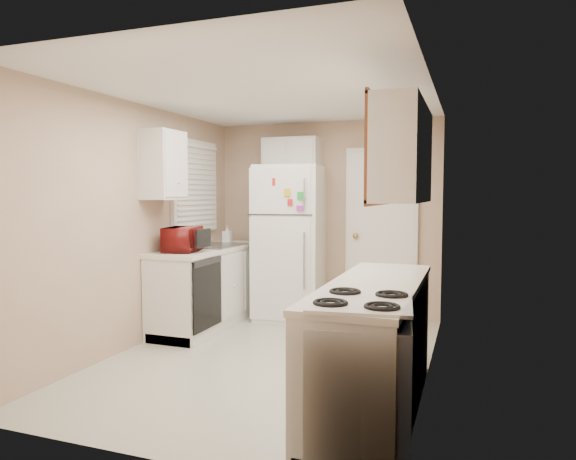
% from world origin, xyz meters
% --- Properties ---
extents(floor, '(3.80, 3.80, 0.00)m').
position_xyz_m(floor, '(0.00, 0.00, 0.00)').
color(floor, beige).
rests_on(floor, ground).
extents(ceiling, '(3.80, 3.80, 0.00)m').
position_xyz_m(ceiling, '(0.00, 0.00, 2.40)').
color(ceiling, white).
rests_on(ceiling, floor).
extents(wall_left, '(3.80, 3.80, 0.00)m').
position_xyz_m(wall_left, '(-1.40, 0.00, 1.20)').
color(wall_left, tan).
rests_on(wall_left, floor).
extents(wall_right, '(3.80, 3.80, 0.00)m').
position_xyz_m(wall_right, '(1.40, 0.00, 1.20)').
color(wall_right, tan).
rests_on(wall_right, floor).
extents(wall_back, '(2.80, 2.80, 0.00)m').
position_xyz_m(wall_back, '(0.00, 1.90, 1.20)').
color(wall_back, tan).
rests_on(wall_back, floor).
extents(wall_front, '(2.80, 2.80, 0.00)m').
position_xyz_m(wall_front, '(0.00, -1.90, 1.20)').
color(wall_front, tan).
rests_on(wall_front, floor).
extents(left_counter, '(0.60, 1.80, 0.90)m').
position_xyz_m(left_counter, '(-1.10, 0.90, 0.45)').
color(left_counter, silver).
rests_on(left_counter, floor).
extents(dishwasher, '(0.03, 0.58, 0.72)m').
position_xyz_m(dishwasher, '(-0.81, 0.30, 0.49)').
color(dishwasher, black).
rests_on(dishwasher, floor).
extents(sink, '(0.54, 0.74, 0.16)m').
position_xyz_m(sink, '(-1.10, 1.05, 0.86)').
color(sink, gray).
rests_on(sink, left_counter).
extents(microwave, '(0.51, 0.36, 0.31)m').
position_xyz_m(microwave, '(-1.15, 0.41, 1.05)').
color(microwave, maroon).
rests_on(microwave, left_counter).
extents(soap_bottle, '(0.11, 0.11, 0.22)m').
position_xyz_m(soap_bottle, '(-1.15, 1.45, 1.00)').
color(soap_bottle, silver).
rests_on(soap_bottle, left_counter).
extents(window_blinds, '(0.10, 0.98, 1.08)m').
position_xyz_m(window_blinds, '(-1.36, 1.05, 1.60)').
color(window_blinds, silver).
rests_on(window_blinds, wall_left).
extents(upper_cabinet_left, '(0.30, 0.45, 0.70)m').
position_xyz_m(upper_cabinet_left, '(-1.25, 0.22, 1.80)').
color(upper_cabinet_left, silver).
rests_on(upper_cabinet_left, wall_left).
extents(refrigerator, '(0.83, 0.81, 1.85)m').
position_xyz_m(refrigerator, '(-0.34, 1.54, 0.92)').
color(refrigerator, white).
rests_on(refrigerator, floor).
extents(cabinet_over_fridge, '(0.70, 0.30, 0.40)m').
position_xyz_m(cabinet_over_fridge, '(-0.40, 1.75, 2.00)').
color(cabinet_over_fridge, silver).
rests_on(cabinet_over_fridge, wall_back).
extents(interior_door, '(0.86, 0.06, 2.08)m').
position_xyz_m(interior_door, '(0.70, 1.86, 1.02)').
color(interior_door, white).
rests_on(interior_door, floor).
extents(right_counter, '(0.60, 2.00, 0.90)m').
position_xyz_m(right_counter, '(1.10, -0.80, 0.45)').
color(right_counter, silver).
rests_on(right_counter, floor).
extents(stove, '(0.63, 0.74, 0.83)m').
position_xyz_m(stove, '(1.15, -1.46, 0.41)').
color(stove, white).
rests_on(stove, floor).
extents(upper_cabinet_right, '(0.30, 1.20, 0.70)m').
position_xyz_m(upper_cabinet_right, '(1.25, -0.50, 1.80)').
color(upper_cabinet_right, silver).
rests_on(upper_cabinet_right, wall_right).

